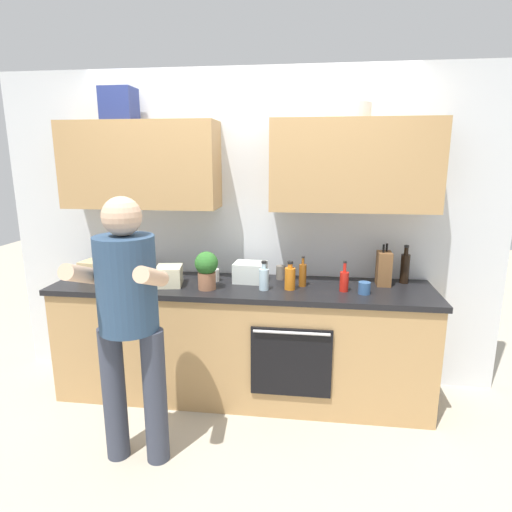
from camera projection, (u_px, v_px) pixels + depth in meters
ground_plane at (242, 393)px, 3.39m from camera, size 12.00×12.00×0.00m
back_wall_unit at (246, 201)px, 3.31m from camera, size 4.00×0.38×2.50m
counter at (242, 341)px, 3.29m from camera, size 2.84×0.67×0.90m
person_standing at (128, 312)px, 2.45m from camera, size 0.49×0.45×1.63m
bottle_hotsauce at (344, 281)px, 3.02m from camera, size 0.06×0.06×0.22m
bottle_soy at (405, 268)px, 3.21m from camera, size 0.07×0.07×0.29m
bottle_juice at (290, 278)px, 3.06m from camera, size 0.08×0.08×0.21m
bottle_water at (264, 278)px, 3.05m from camera, size 0.07×0.07×0.21m
bottle_syrup at (303, 275)px, 3.14m from camera, size 0.06×0.06×0.23m
cup_coffee at (214, 275)px, 3.28m from camera, size 0.08×0.08×0.10m
cup_tea at (364, 288)px, 2.97m from camera, size 0.08×0.08×0.08m
cup_stoneware at (281, 272)px, 3.33m from camera, size 0.07×0.07×0.11m
mixing_bowl at (141, 273)px, 3.37m from camera, size 0.20×0.20×0.08m
knife_block at (384, 268)px, 3.16m from camera, size 0.10×0.14×0.31m
potted_herb at (207, 268)px, 3.06m from camera, size 0.17×0.17×0.28m
grocery_bag_rice at (169, 276)px, 3.17m from camera, size 0.22×0.24×0.14m
grocery_bag_produce at (250, 272)px, 3.26m from camera, size 0.25×0.21×0.15m
grocery_bag_bread at (98, 270)px, 3.34m from camera, size 0.27×0.21×0.14m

